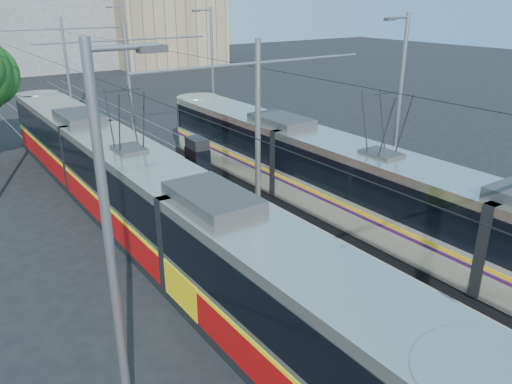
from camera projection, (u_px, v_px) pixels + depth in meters
ground at (434, 348)px, 13.04m from camera, size 160.00×160.00×0.00m
platform at (158, 171)px, 25.96m from camera, size 4.00×50.00×0.30m
tactile_strip_left at (132, 173)px, 25.13m from camera, size 0.70×50.00×0.01m
tactile_strip_right at (183, 163)px, 26.68m from camera, size 0.70×50.00×0.01m
rails at (159, 173)px, 26.01m from camera, size 8.71×70.00×0.03m
tram_left at (133, 190)px, 19.01m from camera, size 2.43×30.45×5.50m
tram_right at (378, 192)px, 18.41m from camera, size 2.43×29.39×5.50m
catenary at (178, 95)px, 22.20m from camera, size 9.20×70.00×7.00m
street_lamps at (123, 82)px, 27.55m from camera, size 15.18×38.22×8.00m
shelter at (198, 165)px, 22.04m from camera, size 0.77×1.20×2.57m
building_right at (164, 18)px, 65.80m from camera, size 14.28×10.20×11.99m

